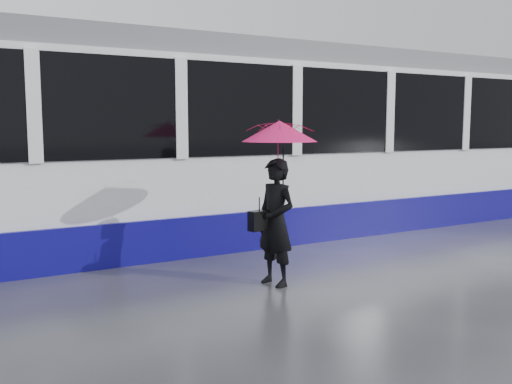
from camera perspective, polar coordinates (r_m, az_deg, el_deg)
ground at (r=7.71m, az=0.49°, el=-8.08°), size 90.00×90.00×0.00m
rails at (r=9.88m, az=-6.91°, el=-4.77°), size 34.00×1.51×0.02m
tram at (r=10.59m, az=2.57°, el=4.91°), size 26.00×2.56×3.35m
woman at (r=6.99m, az=1.97°, el=-3.04°), size 0.49×0.64×1.57m
umbrella at (r=6.93m, az=2.36°, el=4.62°), size 1.10×1.10×1.06m
handbag at (r=6.89m, az=0.33°, el=-2.86°), size 0.30×0.18×0.42m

